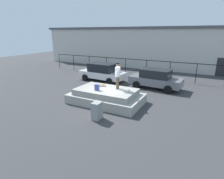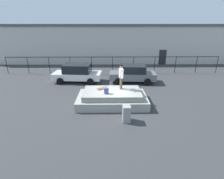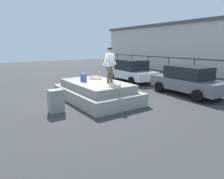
{
  "view_description": "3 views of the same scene",
  "coord_description": "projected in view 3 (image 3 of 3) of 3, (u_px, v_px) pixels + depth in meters",
  "views": [
    {
      "loc": [
        5.74,
        -10.29,
        4.63
      ],
      "look_at": [
        -0.23,
        1.12,
        0.66
      ],
      "focal_mm": 29.91,
      "sensor_mm": 36.0,
      "label": 1
    },
    {
      "loc": [
        -0.33,
        -11.48,
        5.43
      ],
      "look_at": [
        -0.16,
        1.07,
        0.73
      ],
      "focal_mm": 28.52,
      "sensor_mm": 36.0,
      "label": 2
    },
    {
      "loc": [
        8.78,
        -5.04,
        2.79
      ],
      "look_at": [
        -0.23,
        1.21,
        0.41
      ],
      "focal_mm": 32.23,
      "sensor_mm": 36.0,
      "label": 3
    }
  ],
  "objects": [
    {
      "name": "ground_plane",
      "position": [
        96.0,
        101.0,
        10.45
      ],
      "size": [
        60.0,
        60.0,
        0.0
      ],
      "primitive_type": "plane",
      "color": "#38383A"
    },
    {
      "name": "utility_box",
      "position": [
        56.0,
        101.0,
        8.55
      ],
      "size": [
        0.46,
        0.61,
        0.99
      ],
      "primitive_type": "cube",
      "rotation": [
        0.0,
        0.0,
        0.03
      ],
      "color": "gray",
      "rests_on": "ground_plane"
    },
    {
      "name": "car_grey_sedan_mid",
      "position": [
        188.0,
        80.0,
        11.59
      ],
      "size": [
        4.46,
        2.23,
        1.66
      ],
      "color": "slate",
      "rests_on": "ground_plane"
    },
    {
      "name": "fence_row",
      "position": [
        194.0,
        66.0,
        14.87
      ],
      "size": [
        24.06,
        0.06,
        1.89
      ],
      "color": "black",
      "rests_on": "ground_plane"
    },
    {
      "name": "skateboarder",
      "position": [
        110.0,
        63.0,
        9.97
      ],
      "size": [
        0.3,
        0.92,
        1.74
      ],
      "color": "brown",
      "rests_on": "concrete_ledge"
    },
    {
      "name": "car_white_sedan_near",
      "position": [
        131.0,
        71.0,
        16.0
      ],
      "size": [
        4.73,
        2.38,
        1.72
      ],
      "color": "white",
      "rests_on": "ground_plane"
    },
    {
      "name": "concrete_ledge",
      "position": [
        96.0,
        92.0,
        10.57
      ],
      "size": [
        4.87,
        2.87,
        0.97
      ],
      "color": "#9E9B93",
      "rests_on": "ground_plane"
    },
    {
      "name": "skateboard",
      "position": [
        95.0,
        77.0,
        11.22
      ],
      "size": [
        0.78,
        0.59,
        0.12
      ],
      "color": "brown",
      "rests_on": "concrete_ledge"
    },
    {
      "name": "backpack",
      "position": [
        84.0,
        78.0,
        10.46
      ],
      "size": [
        0.32,
        0.26,
        0.41
      ],
      "primitive_type": "cube",
      "rotation": [
        0.0,
        0.0,
        3.4
      ],
      "color": "#3F4C99",
      "rests_on": "concrete_ledge"
    }
  ]
}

